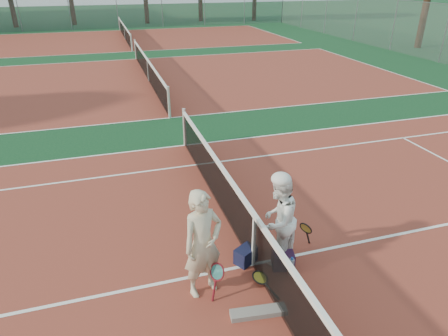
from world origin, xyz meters
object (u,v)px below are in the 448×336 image
(player_a, at_px, (203,244))
(racket_spare, at_px, (260,279))
(player_b, at_px, (278,220))
(water_bottle, at_px, (291,267))
(racket_red, at_px, (217,280))
(sports_bag_navy, at_px, (246,255))
(racket_black_held, at_px, (305,236))
(sports_bag_purple, at_px, (283,261))
(net_main, at_px, (254,240))

(player_a, xyz_separation_m, racket_spare, (0.90, -0.11, -0.81))
(player_b, relative_size, water_bottle, 5.37)
(racket_red, height_order, sports_bag_navy, racket_red)
(racket_black_held, distance_m, racket_spare, 1.26)
(racket_black_held, relative_size, sports_bag_navy, 1.52)
(sports_bag_purple, bearing_deg, racket_black_held, 32.18)
(player_a, height_order, water_bottle, player_a)
(racket_red, distance_m, water_bottle, 1.30)
(net_main, relative_size, player_b, 6.81)
(racket_black_held, xyz_separation_m, racket_spare, (-1.08, -0.60, -0.21))
(player_b, relative_size, racket_black_held, 2.90)
(racket_red, bearing_deg, player_a, 90.36)
(player_b, xyz_separation_m, water_bottle, (0.09, -0.43, -0.66))
(player_a, xyz_separation_m, player_b, (1.37, 0.36, -0.07))
(racket_spare, relative_size, sports_bag_purple, 1.67)
(net_main, bearing_deg, player_a, -160.23)
(player_a, distance_m, racket_red, 0.64)
(net_main, xyz_separation_m, racket_red, (-0.78, -0.51, -0.22))
(racket_spare, bearing_deg, sports_bag_navy, -11.41)
(player_a, relative_size, racket_black_held, 3.17)
(player_a, height_order, sports_bag_navy, player_a)
(racket_black_held, relative_size, sports_bag_purple, 1.55)
(racket_red, relative_size, racket_spare, 0.97)
(racket_spare, distance_m, water_bottle, 0.57)
(player_b, distance_m, sports_bag_navy, 0.85)
(player_a, xyz_separation_m, sports_bag_navy, (0.85, 0.44, -0.74))
(player_a, xyz_separation_m, sports_bag_purple, (1.40, 0.12, -0.73))
(player_a, bearing_deg, racket_red, -62.35)
(net_main, bearing_deg, water_bottle, -38.65)
(player_b, relative_size, racket_red, 2.79)
(player_a, relative_size, player_b, 1.09)
(player_b, height_order, water_bottle, player_b)
(water_bottle, bearing_deg, racket_spare, -176.44)
(sports_bag_navy, xyz_separation_m, water_bottle, (0.61, -0.51, 0.01))
(player_a, xyz_separation_m, racket_black_held, (1.99, 0.49, -0.60))
(racket_red, bearing_deg, player_b, -21.39)
(net_main, xyz_separation_m, sports_bag_purple, (0.45, -0.22, -0.36))
(player_b, distance_m, water_bottle, 0.79)
(sports_bag_navy, relative_size, sports_bag_purple, 1.02)
(racket_black_held, bearing_deg, water_bottle, 14.04)
(sports_bag_purple, distance_m, water_bottle, 0.20)
(racket_red, xyz_separation_m, sports_bag_purple, (1.23, 0.29, -0.14))
(racket_red, xyz_separation_m, racket_black_held, (1.82, 0.66, -0.01))
(net_main, distance_m, sports_bag_purple, 0.62)
(sports_bag_navy, bearing_deg, sports_bag_purple, -29.90)
(racket_red, xyz_separation_m, sports_bag_navy, (0.68, 0.60, -0.14))
(net_main, height_order, sports_bag_navy, net_main)
(racket_black_held, bearing_deg, player_a, -18.98)
(water_bottle, bearing_deg, player_a, 177.23)
(sports_bag_navy, height_order, water_bottle, water_bottle)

